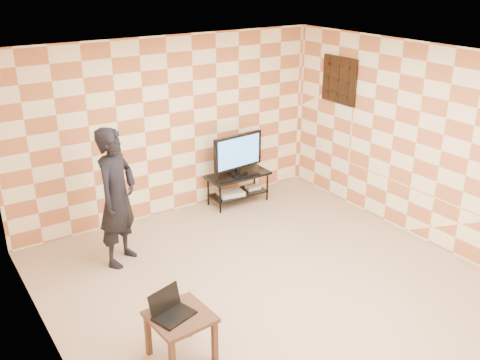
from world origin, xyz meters
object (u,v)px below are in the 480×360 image
at_px(side_table, 180,323).
at_px(person, 117,197).
at_px(tv, 238,153).
at_px(tv_stand, 238,182).

relative_size(side_table, person, 0.33).
bearing_deg(tv, side_table, -131.71).
bearing_deg(tv, person, -162.79).
height_order(tv, person, person).
height_order(tv_stand, tv, tv).
xyz_separation_m(tv, person, (-2.27, -0.70, 0.05)).
xyz_separation_m(side_table, person, (0.22, 2.09, 0.50)).
height_order(tv_stand, person, person).
distance_m(tv_stand, person, 2.44).
bearing_deg(tv_stand, side_table, -131.68).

